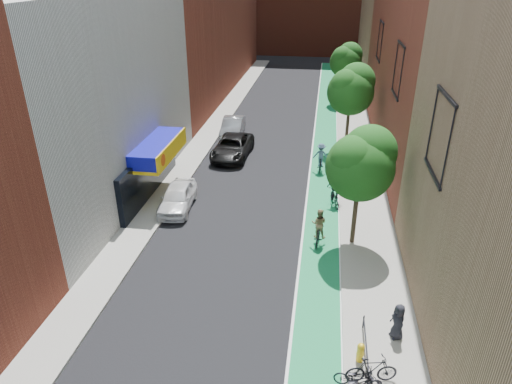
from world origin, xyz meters
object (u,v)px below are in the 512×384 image
at_px(cyclist_lane_far, 321,159).
at_px(fire_hydrant, 360,352).
at_px(cyclist_lane_mid, 335,193).
at_px(parked_car_white, 178,197).
at_px(pedestrian, 398,321).
at_px(parked_car_black, 232,147).
at_px(cyclist_lane_near, 319,229).
at_px(parked_car_silver, 233,127).

bearing_deg(cyclist_lane_far, fire_hydrant, 98.92).
xyz_separation_m(cyclist_lane_far, fire_hydrant, (1.86, -17.53, -0.32)).
xyz_separation_m(cyclist_lane_mid, fire_hydrant, (0.88, -12.49, -0.20)).
relative_size(parked_car_white, pedestrian, 2.85).
height_order(parked_car_black, cyclist_lane_far, cyclist_lane_far).
xyz_separation_m(cyclist_lane_near, fire_hydrant, (1.75, -7.95, -0.27)).
distance_m(cyclist_lane_mid, pedestrian, 11.30).
xyz_separation_m(parked_car_black, cyclist_lane_mid, (7.70, -6.81, 0.01)).
bearing_deg(parked_car_black, cyclist_lane_near, -56.77).
xyz_separation_m(pedestrian, fire_hydrant, (-1.45, -1.43, -0.34)).
height_order(cyclist_lane_mid, cyclist_lane_far, cyclist_lane_mid).
bearing_deg(cyclist_lane_far, cyclist_lane_mid, 103.91).
bearing_deg(cyclist_lane_mid, parked_car_silver, -66.86).
bearing_deg(parked_car_silver, cyclist_lane_far, -42.86).
bearing_deg(parked_car_silver, parked_car_white, -96.23).
bearing_deg(parked_car_silver, pedestrian, -67.15).
relative_size(parked_car_silver, cyclist_lane_mid, 2.29).
height_order(cyclist_lane_near, cyclist_lane_far, cyclist_lane_far).
distance_m(parked_car_white, pedestrian, 14.82).
height_order(parked_car_black, fire_hydrant, parked_car_black).
height_order(cyclist_lane_near, cyclist_lane_mid, cyclist_lane_mid).
distance_m(cyclist_lane_mid, cyclist_lane_far, 5.14).
distance_m(parked_car_white, fire_hydrant, 14.71).
bearing_deg(cyclist_lane_near, parked_car_silver, -58.41).
height_order(parked_car_black, cyclist_lane_mid, cyclist_lane_mid).
xyz_separation_m(parked_car_white, parked_car_black, (1.60, 8.68, 0.02)).
xyz_separation_m(parked_car_black, cyclist_lane_far, (6.71, -1.76, 0.13)).
height_order(cyclist_lane_mid, fire_hydrant, cyclist_lane_mid).
relative_size(pedestrian, fire_hydrant, 1.91).
relative_size(cyclist_lane_far, fire_hydrant, 2.55).
bearing_deg(parked_car_black, cyclist_lane_far, -12.53).
relative_size(cyclist_lane_mid, cyclist_lane_far, 1.02).
bearing_deg(parked_car_silver, cyclist_lane_near, -67.23).
relative_size(parked_car_black, cyclist_lane_mid, 2.64).
height_order(cyclist_lane_near, fire_hydrant, cyclist_lane_near).
distance_m(cyclist_lane_near, cyclist_lane_mid, 4.62).
xyz_separation_m(parked_car_black, parked_car_silver, (-0.88, 4.55, 0.02)).
bearing_deg(cyclist_lane_far, pedestrian, 104.49).
bearing_deg(parked_car_black, parked_car_white, -98.27).
bearing_deg(pedestrian, cyclist_lane_mid, 170.44).
bearing_deg(fire_hydrant, parked_car_black, 113.97).
distance_m(pedestrian, fire_hydrant, 2.07).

